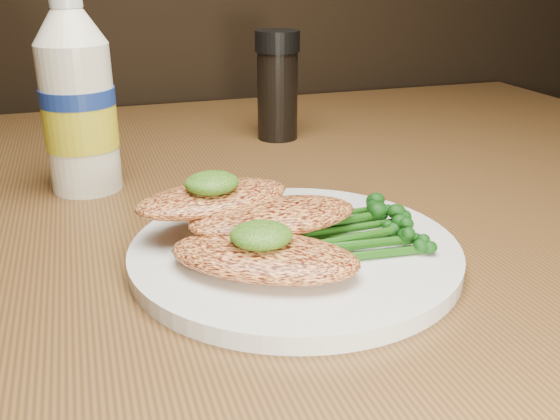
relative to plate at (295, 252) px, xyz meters
name	(u,v)px	position (x,y,z in m)	size (l,w,h in m)	color
plate	(295,252)	(0.00, 0.00, 0.00)	(0.24, 0.24, 0.01)	white
chicken_front	(264,256)	(-0.03, -0.03, 0.02)	(0.13, 0.07, 0.02)	#F8984F
chicken_mid	(274,216)	(-0.01, 0.01, 0.03)	(0.13, 0.06, 0.02)	#F8984F
chicken_back	(213,198)	(-0.05, 0.04, 0.03)	(0.12, 0.06, 0.02)	#F8984F
pesto_front	(261,235)	(-0.03, -0.03, 0.03)	(0.04, 0.04, 0.02)	black
pesto_back	(212,183)	(-0.05, 0.04, 0.05)	(0.04, 0.04, 0.02)	black
broccolini_bundle	(351,228)	(0.04, 0.00, 0.02)	(0.11, 0.09, 0.02)	#1B4D10
mayo_bottle	(77,90)	(-0.14, 0.21, 0.09)	(0.07, 0.07, 0.19)	white
pepper_grinder	(277,86)	(0.09, 0.33, 0.06)	(0.05, 0.05, 0.13)	black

